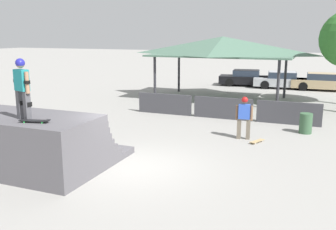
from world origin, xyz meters
The scene contains 12 objects.
ground_plane centered at (0.00, 0.00, 0.00)m, with size 160.00×160.00×0.00m, color gray.
quarter_pipe_ramp centered at (-2.94, -1.28, 0.77)m, with size 4.55×3.92×1.71m.
skater_on_deck centered at (-2.47, -1.95, 2.70)m, with size 0.74×0.37×1.72m.
skateboard_on_deck centered at (-1.93, -2.13, 1.77)m, with size 0.87×0.40×0.09m.
bystander_walking centered at (2.54, 4.44, 1.00)m, with size 0.67×0.27×1.70m.
skateboard_on_ground centered at (3.13, 4.10, 0.06)m, with size 0.50×0.79×0.09m.
barrier_fence centered at (0.90, 7.68, 0.53)m, with size 9.09×0.12×1.05m.
pavilion_shelter centered at (-0.56, 13.11, 3.33)m, with size 8.64×4.98×3.94m.
trash_bin centered at (4.79, 6.30, 0.42)m, with size 0.52×0.52×0.85m, color #385B3D.
parked_car_black centered at (-0.22, 20.18, 0.60)m, with size 4.60×2.24×1.27m.
parked_car_silver centered at (2.60, 19.78, 0.60)m, with size 4.59×2.21×1.27m.
parked_car_tan centered at (5.41, 19.76, 0.60)m, with size 4.47×1.77×1.27m.
Camera 1 is at (5.18, -9.97, 4.09)m, focal length 40.00 mm.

